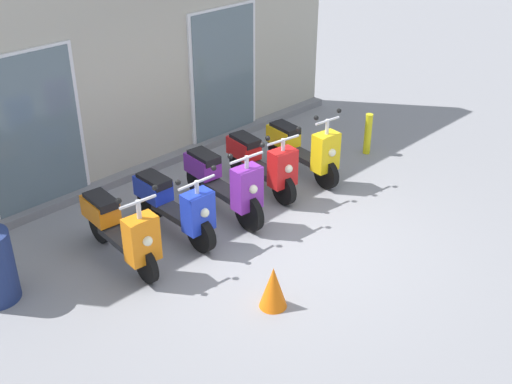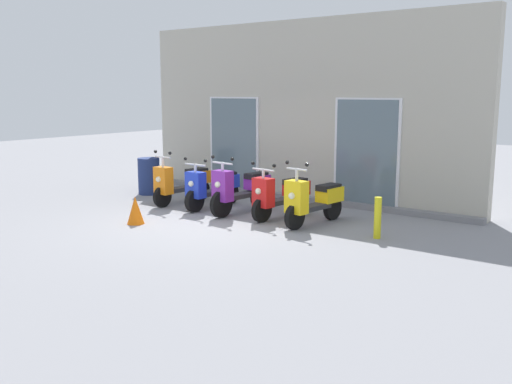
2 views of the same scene
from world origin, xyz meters
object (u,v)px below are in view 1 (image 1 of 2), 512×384
(scooter_purple, at_px, (224,182))
(traffic_cone, at_px, (273,287))
(scooter_blue, at_px, (174,205))
(curb_bollard, at_px, (368,134))
(scooter_red, at_px, (262,162))
(scooter_yellow, at_px, (303,148))
(scooter_orange, at_px, (120,228))

(scooter_purple, distance_m, traffic_cone, 2.15)
(scooter_blue, relative_size, curb_bollard, 2.25)
(scooter_red, height_order, curb_bollard, scooter_red)
(scooter_yellow, xyz_separation_m, traffic_cone, (-2.69, -1.91, -0.20))
(scooter_purple, bearing_deg, scooter_yellow, 0.51)
(scooter_purple, distance_m, curb_bollard, 3.07)
(scooter_red, distance_m, traffic_cone, 2.77)
(scooter_red, bearing_deg, traffic_cone, -133.01)
(scooter_purple, relative_size, scooter_red, 1.09)
(scooter_purple, relative_size, traffic_cone, 3.23)
(scooter_orange, xyz_separation_m, curb_bollard, (4.73, -0.27, -0.13))
(scooter_orange, xyz_separation_m, scooter_red, (2.55, 0.08, -0.02))
(scooter_blue, distance_m, traffic_cone, 1.99)
(scooter_blue, relative_size, scooter_purple, 0.94)
(curb_bollard, bearing_deg, scooter_red, 170.84)
(scooter_orange, xyz_separation_m, scooter_yellow, (3.36, -0.03, -0.02))
(scooter_orange, height_order, scooter_blue, scooter_orange)
(scooter_yellow, height_order, curb_bollard, scooter_yellow)
(scooter_purple, bearing_deg, scooter_orange, 178.43)
(scooter_blue, xyz_separation_m, scooter_purple, (0.81, -0.08, 0.05))
(scooter_orange, height_order, scooter_purple, same)
(scooter_orange, distance_m, curb_bollard, 4.74)
(scooter_red, xyz_separation_m, traffic_cone, (-1.88, -2.02, -0.20))
(scooter_blue, height_order, curb_bollard, scooter_blue)
(scooter_purple, relative_size, scooter_yellow, 1.07)
(scooter_purple, xyz_separation_m, traffic_cone, (-1.00, -1.89, -0.24))
(scooter_orange, bearing_deg, scooter_yellow, -0.53)
(traffic_cone, bearing_deg, scooter_yellow, 35.36)
(scooter_orange, height_order, scooter_yellow, scooter_yellow)
(scooter_blue, relative_size, scooter_yellow, 1.00)
(scooter_yellow, xyz_separation_m, curb_bollard, (1.37, -0.24, -0.11))
(scooter_purple, relative_size, curb_bollard, 2.40)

